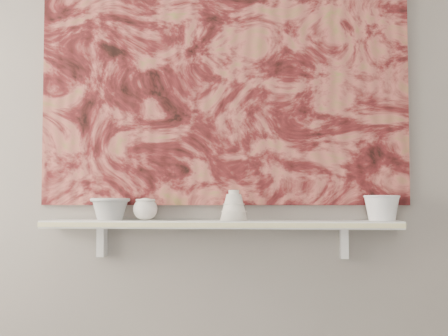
# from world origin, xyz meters

# --- Properties ---
(wall_back) EXTENTS (3.60, 0.00, 3.60)m
(wall_back) POSITION_xyz_m (0.00, 1.60, 1.35)
(wall_back) COLOR gray
(wall_back) RESTS_ON floor
(shelf) EXTENTS (1.40, 0.18, 0.03)m
(shelf) POSITION_xyz_m (0.00, 1.51, 0.92)
(shelf) COLOR white
(shelf) RESTS_ON wall_back
(shelf_stripe) EXTENTS (1.40, 0.01, 0.02)m
(shelf_stripe) POSITION_xyz_m (0.00, 1.41, 0.92)
(shelf_stripe) COLOR beige
(shelf_stripe) RESTS_ON shelf
(bracket_left) EXTENTS (0.03, 0.06, 0.12)m
(bracket_left) POSITION_xyz_m (-0.49, 1.57, 0.84)
(bracket_left) COLOR white
(bracket_left) RESTS_ON wall_back
(bracket_right) EXTENTS (0.03, 0.06, 0.12)m
(bracket_right) POSITION_xyz_m (0.49, 1.57, 0.84)
(bracket_right) COLOR white
(bracket_right) RESTS_ON wall_back
(painting) EXTENTS (1.50, 0.02, 1.10)m
(painting) POSITION_xyz_m (0.00, 1.59, 1.54)
(painting) COLOR maroon
(painting) RESTS_ON wall_back
(house_motif) EXTENTS (0.09, 0.00, 0.08)m
(house_motif) POSITION_xyz_m (0.45, 1.57, 1.23)
(house_motif) COLOR black
(house_motif) RESTS_ON painting
(bowl_grey) EXTENTS (0.17, 0.17, 0.09)m
(bowl_grey) POSITION_xyz_m (-0.44, 1.51, 0.98)
(bowl_grey) COLOR #A1A19E
(bowl_grey) RESTS_ON shelf
(cup_cream) EXTENTS (0.10, 0.10, 0.09)m
(cup_cream) POSITION_xyz_m (-0.30, 1.51, 0.97)
(cup_cream) COLOR silver
(cup_cream) RESTS_ON shelf
(bell_vessel) EXTENTS (0.13, 0.13, 0.12)m
(bell_vessel) POSITION_xyz_m (0.06, 1.51, 0.99)
(bell_vessel) COLOR white
(bell_vessel) RESTS_ON shelf
(bowl_white) EXTENTS (0.16, 0.16, 0.10)m
(bowl_white) POSITION_xyz_m (0.63, 1.51, 0.98)
(bowl_white) COLOR white
(bowl_white) RESTS_ON shelf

